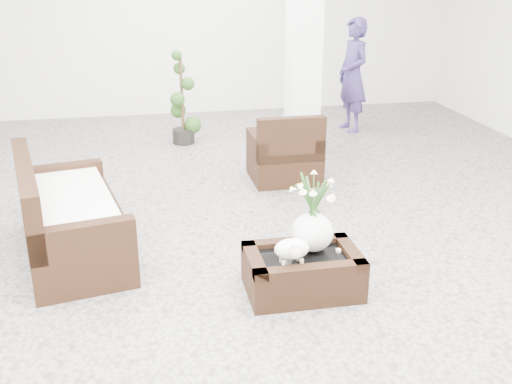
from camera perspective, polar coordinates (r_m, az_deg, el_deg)
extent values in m
plane|color=gray|center=(5.73, -0.19, -5.44)|extent=(11.00, 11.00, 0.00)
cube|color=white|center=(8.17, 4.48, 15.31)|extent=(0.40, 0.40, 3.50)
cube|color=black|center=(5.03, 4.30, -7.51)|extent=(0.90, 0.60, 0.31)
ellipsoid|color=white|center=(4.79, 3.31, -5.47)|extent=(0.28, 0.23, 0.21)
cylinder|color=white|center=(5.05, 7.60, -5.33)|extent=(0.04, 0.04, 0.03)
cube|color=black|center=(7.42, 2.63, 4.30)|extent=(0.80, 0.77, 0.84)
cube|color=black|center=(5.74, -16.70, -1.37)|extent=(1.14, 1.84, 0.91)
imported|color=#382B60|center=(9.62, 8.93, 10.58)|extent=(0.51, 0.68, 1.71)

